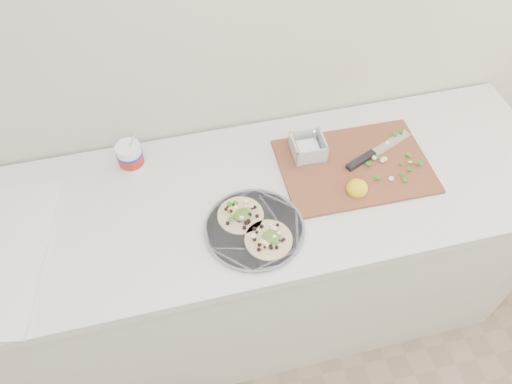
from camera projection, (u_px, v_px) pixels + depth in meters
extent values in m
cube|color=beige|center=(173.00, 42.00, 1.48)|extent=(3.50, 0.05, 2.60)
cube|color=silver|center=(212.00, 273.00, 1.98)|extent=(2.40, 0.62, 0.86)
cube|color=silver|center=(203.00, 209.00, 1.62)|extent=(2.44, 0.66, 0.04)
cylinder|color=slate|center=(254.00, 229.00, 1.54)|extent=(0.30, 0.30, 0.01)
cylinder|color=slate|center=(254.00, 228.00, 1.53)|extent=(0.31, 0.31, 0.00)
cylinder|color=white|center=(130.00, 157.00, 1.67)|extent=(0.08, 0.08, 0.10)
cylinder|color=#B11E13|center=(130.00, 157.00, 1.67)|extent=(0.09, 0.09, 0.04)
cylinder|color=#192D99|center=(129.00, 154.00, 1.66)|extent=(0.09, 0.09, 0.01)
cube|color=brown|center=(354.00, 166.00, 1.70)|extent=(0.51, 0.36, 0.01)
cube|color=white|center=(308.00, 149.00, 1.71)|extent=(0.07, 0.07, 0.03)
ellipsoid|color=yellow|center=(358.00, 187.00, 1.61)|extent=(0.07, 0.07, 0.06)
cube|color=silver|center=(390.00, 144.00, 1.76)|extent=(0.18, 0.11, 0.00)
cube|color=black|center=(361.00, 160.00, 1.70)|extent=(0.12, 0.07, 0.02)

